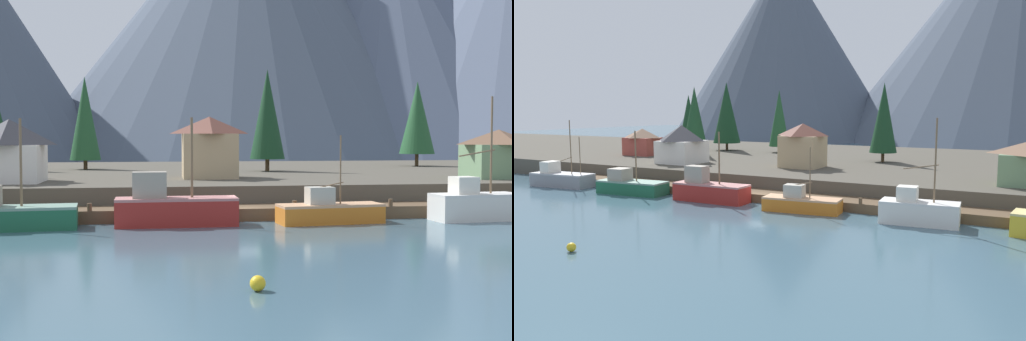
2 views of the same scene
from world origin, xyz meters
The scene contains 19 objects.
ground_plane centered at (0.00, 20.00, -0.50)m, with size 400.00×400.00×1.00m, color #3D5B6B.
dock centered at (0.00, 1.99, 0.50)m, with size 80.00×4.00×1.60m.
shoreline_bank centered at (0.00, 32.00, 1.25)m, with size 400.00×56.00×2.50m, color #4C473D.
mountain_west_peak centered at (-60.68, 125.13, 34.25)m, with size 85.70×85.70×68.49m, color #475160.
mountain_central_peak centered at (20.62, 151.12, 42.43)m, with size 132.46×132.46×84.86m, color #475160.
fishing_boat_grey centered at (-30.34, -2.19, 1.12)m, with size 9.25×4.02×9.21m.
fishing_boat_green centered at (-17.48, -2.12, 1.07)m, with size 9.32×3.88×8.01m.
fishing_boat_red centered at (-5.67, -1.61, 1.32)m, with size 9.12×2.93×8.14m.
fishing_boat_orange centered at (6.27, -1.93, 0.91)m, with size 8.37×3.56×6.79m.
fishing_boat_white centered at (18.31, -1.90, 1.25)m, with size 7.33×3.49×9.90m.
house_white centered at (-20.17, 11.67, 5.46)m, with size 6.11×6.42×5.78m.
house_red centered at (-34.77, 18.90, 4.92)m, with size 6.01×4.63×4.74m.
house_tan centered at (-1.61, 15.38, 5.66)m, with size 5.65×5.44×6.19m.
conifer_near_left centered at (-38.54, 37.25, 8.64)m, with size 4.30×4.30×11.20m.
conifer_near_right centered at (6.36, 27.80, 9.36)m, with size 4.23×4.23×12.26m.
conifer_mid_left centered at (-26.33, 23.14, 9.13)m, with size 4.42×4.42×12.17m.
conifer_mid_right centered at (-15.82, 35.44, 8.98)m, with size 3.90×3.90×11.79m.
conifer_back_left centered at (-27.47, 35.11, 9.98)m, with size 5.45×5.45×13.48m.
channel_buoy centered at (-2.61, -23.79, 0.35)m, with size 0.70×0.70×0.70m, color gold.
Camera 2 is at (28.14, -48.94, 10.68)m, focal length 35.23 mm.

